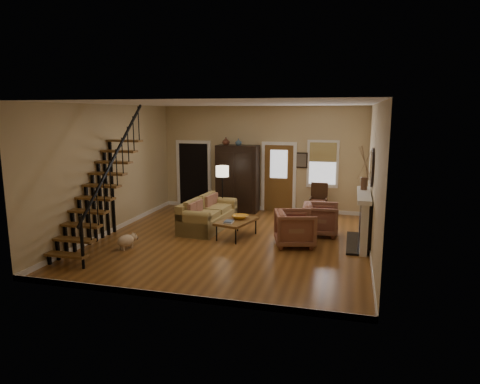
% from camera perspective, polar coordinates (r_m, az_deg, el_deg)
% --- Properties ---
extents(room, '(7.00, 7.33, 3.30)m').
position_cam_1_polar(room, '(12.01, -0.72, 2.93)').
color(room, brown).
rests_on(room, ground).
extents(staircase, '(0.94, 2.80, 3.20)m').
position_cam_1_polar(staircase, '(10.18, -18.44, 1.56)').
color(staircase, brown).
rests_on(staircase, ground).
extents(fireplace, '(0.33, 1.95, 2.30)m').
position_cam_1_polar(fireplace, '(10.48, 16.39, -2.89)').
color(fireplace, black).
rests_on(fireplace, ground).
extents(armoire, '(1.30, 0.60, 2.10)m').
position_cam_1_polar(armoire, '(13.47, -0.31, 1.81)').
color(armoire, black).
rests_on(armoire, ground).
extents(vase_a, '(0.24, 0.24, 0.25)m').
position_cam_1_polar(vase_a, '(13.34, -1.89, 6.79)').
color(vase_a, '#4C2619').
rests_on(vase_a, armoire).
extents(vase_b, '(0.20, 0.20, 0.21)m').
position_cam_1_polar(vase_b, '(13.23, -0.21, 6.68)').
color(vase_b, '#334C60').
rests_on(vase_b, armoire).
extents(sofa, '(1.09, 2.17, 0.78)m').
position_cam_1_polar(sofa, '(11.60, -4.26, -2.97)').
color(sofa, olive).
rests_on(sofa, ground).
extents(coffee_table, '(0.97, 1.31, 0.45)m').
position_cam_1_polar(coffee_table, '(10.77, -0.44, -4.93)').
color(coffee_table, brown).
rests_on(coffee_table, ground).
extents(bowl, '(0.40, 0.40, 0.10)m').
position_cam_1_polar(bowl, '(10.82, 0.02, -3.35)').
color(bowl, orange).
rests_on(bowl, coffee_table).
extents(books, '(0.21, 0.29, 0.05)m').
position_cam_1_polar(books, '(10.45, -1.51, -3.98)').
color(books, beige).
rests_on(books, coffee_table).
extents(armchair_left, '(1.12, 1.10, 0.83)m').
position_cam_1_polar(armchair_left, '(10.16, 7.35, -4.84)').
color(armchair_left, brown).
rests_on(armchair_left, ground).
extents(armchair_right, '(0.94, 0.91, 0.82)m').
position_cam_1_polar(armchair_right, '(11.14, 10.70, -3.60)').
color(armchair_right, brown).
rests_on(armchair_right, ground).
extents(floor_lamp, '(0.47, 0.47, 1.60)m').
position_cam_1_polar(floor_lamp, '(12.30, -2.35, -0.21)').
color(floor_lamp, black).
rests_on(floor_lamp, ground).
extents(side_chair, '(0.54, 0.54, 1.02)m').
position_cam_1_polar(side_chair, '(12.95, 10.42, -1.15)').
color(side_chair, '#341F10').
rests_on(side_chair, ground).
extents(dog, '(0.45, 0.55, 0.35)m').
position_cam_1_polar(dog, '(10.23, -14.99, -6.42)').
color(dog, beige).
rests_on(dog, ground).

